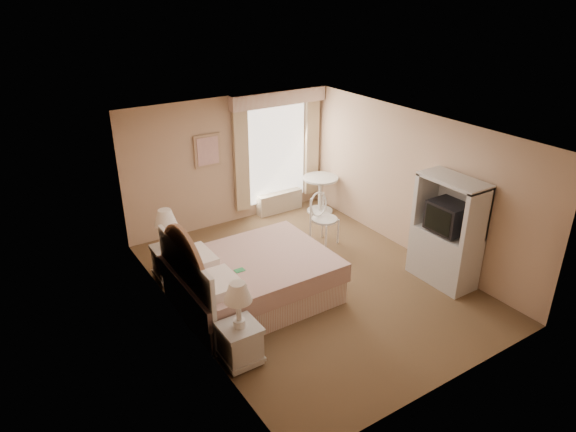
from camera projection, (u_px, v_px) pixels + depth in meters
room at (312, 211)px, 7.73m from camera, size 4.21×5.51×2.51m
window at (278, 149)px, 10.23m from camera, size 2.05×0.22×2.51m
framed_art at (208, 151)px, 9.45m from camera, size 0.52×0.04×0.62m
bed at (247, 279)px, 7.60m from camera, size 2.28×1.80×1.59m
nightstand_near at (240, 334)px, 6.35m from camera, size 0.48×0.48×1.15m
nightstand_far at (169, 254)px, 8.16m from camera, size 0.50×0.50×1.20m
round_table at (320, 189)px, 10.55m from camera, size 0.72×0.72×0.76m
cafe_chair at (322, 215)px, 9.26m from camera, size 0.57×0.57×0.97m
armoire at (446, 240)px, 8.02m from camera, size 0.53×1.05×1.75m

